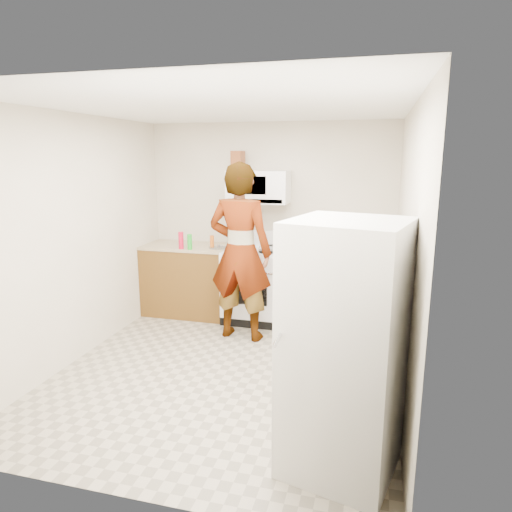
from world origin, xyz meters
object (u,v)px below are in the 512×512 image
(fridge, at_px, (344,349))
(kettle, at_px, (316,242))
(microwave, at_px, (259,187))
(person, at_px, (240,252))
(saucepan, at_px, (243,239))
(gas_range, at_px, (256,283))

(fridge, xyz_separation_m, kettle, (-0.56, 2.81, 0.17))
(microwave, relative_size, person, 0.38)
(person, xyz_separation_m, saucepan, (-0.21, 0.80, 0.00))
(person, xyz_separation_m, kettle, (0.75, 0.80, 0.01))
(microwave, height_order, saucepan, microwave)
(gas_range, relative_size, fridge, 0.66)
(person, distance_m, kettle, 1.10)
(person, height_order, kettle, person)
(gas_range, height_order, fridge, fridge)
(fridge, bearing_deg, person, 137.07)
(person, bearing_deg, saucepan, -70.58)
(gas_range, bearing_deg, microwave, 90.00)
(microwave, bearing_deg, saucepan, 166.60)
(microwave, distance_m, saucepan, 0.73)
(person, bearing_deg, microwave, -86.89)
(fridge, bearing_deg, microwave, 129.06)
(microwave, height_order, kettle, microwave)
(fridge, relative_size, saucepan, 7.84)
(person, relative_size, saucepan, 9.33)
(microwave, bearing_deg, gas_range, -90.00)
(person, distance_m, fridge, 2.40)
(person, distance_m, saucepan, 0.82)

